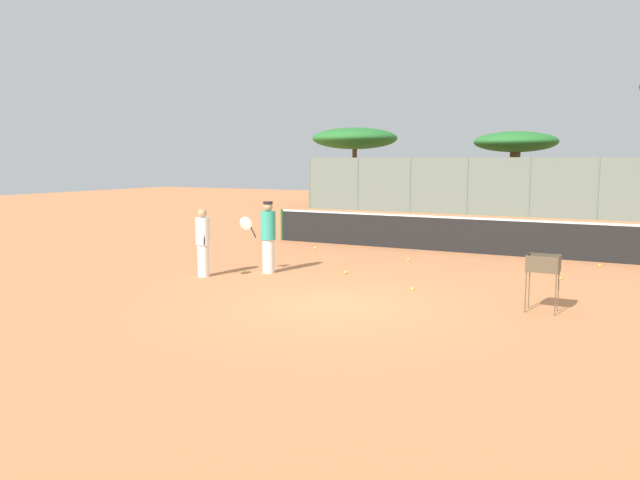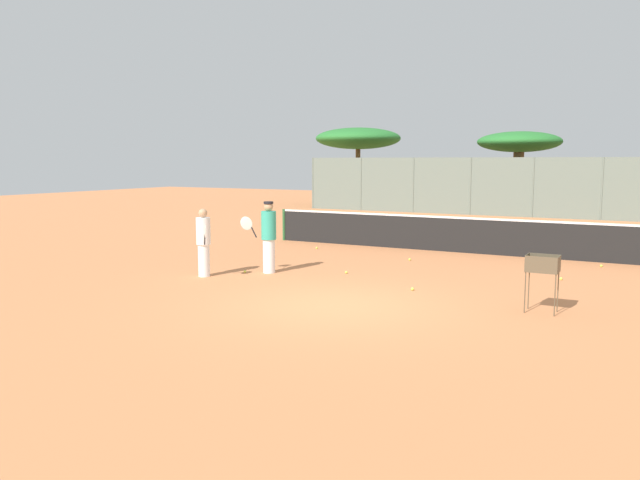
{
  "view_description": "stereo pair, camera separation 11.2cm",
  "coord_description": "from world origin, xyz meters",
  "px_view_note": "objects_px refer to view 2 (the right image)",
  "views": [
    {
      "loc": [
        5.17,
        -10.34,
        2.73
      ],
      "look_at": [
        -1.18,
        1.62,
        1.0
      ],
      "focal_mm": 35.0,
      "sensor_mm": 36.0,
      "label": 1
    },
    {
      "loc": [
        5.27,
        -10.28,
        2.73
      ],
      "look_at": [
        -1.18,
        1.62,
        1.0
      ],
      "focal_mm": 35.0,
      "sensor_mm": 36.0,
      "label": 2
    }
  ],
  "objects_px": {
    "tennis_net": "(454,234)",
    "player_red_cap": "(204,242)",
    "player_white_outfit": "(268,236)",
    "ball_cart": "(543,268)"
  },
  "relations": [
    {
      "from": "tennis_net",
      "to": "ball_cart",
      "type": "xyz_separation_m",
      "value": [
        3.55,
        -6.58,
        0.25
      ]
    },
    {
      "from": "tennis_net",
      "to": "ball_cart",
      "type": "bearing_deg",
      "value": -61.63
    },
    {
      "from": "player_white_outfit",
      "to": "player_red_cap",
      "type": "height_order",
      "value": "player_white_outfit"
    },
    {
      "from": "player_white_outfit",
      "to": "ball_cart",
      "type": "relative_size",
      "value": 1.67
    },
    {
      "from": "tennis_net",
      "to": "player_red_cap",
      "type": "height_order",
      "value": "player_red_cap"
    },
    {
      "from": "player_red_cap",
      "to": "ball_cart",
      "type": "distance_m",
      "value": 7.63
    },
    {
      "from": "ball_cart",
      "to": "tennis_net",
      "type": "bearing_deg",
      "value": 118.37
    },
    {
      "from": "player_white_outfit",
      "to": "player_red_cap",
      "type": "distance_m",
      "value": 1.57
    },
    {
      "from": "tennis_net",
      "to": "ball_cart",
      "type": "relative_size",
      "value": 11.51
    },
    {
      "from": "player_white_outfit",
      "to": "tennis_net",
      "type": "bearing_deg",
      "value": -146.85
    }
  ]
}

